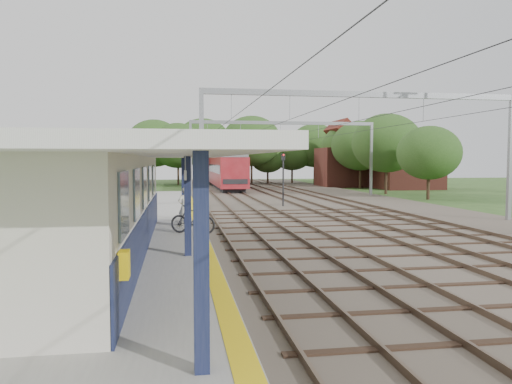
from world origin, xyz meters
TOP-DOWN VIEW (x-y plane):
  - ground at (0.00, 0.00)m, footprint 160.00×160.00m
  - ballast_bed at (4.00, 30.00)m, footprint 18.00×90.00m
  - platform at (-7.50, 14.00)m, footprint 5.00×52.00m
  - yellow_stripe at (-5.25, 14.00)m, footprint 0.45×52.00m
  - station_building at (-8.88, 7.00)m, footprint 3.41×18.00m
  - canopy at (-7.77, 6.00)m, footprint 6.40×20.00m
  - rail_tracks at (1.50, 30.00)m, footprint 11.80×88.00m
  - catenary_system at (3.39, 25.28)m, footprint 17.22×88.00m
  - tree_band at (3.84, 57.12)m, footprint 31.72×30.88m
  - house_near at (21.00, 46.00)m, footprint 7.00×6.12m
  - house_far at (16.00, 52.00)m, footprint 8.00×6.12m
  - person at (-5.88, 13.23)m, footprint 0.79×0.67m
  - bicycle at (-5.60, 10.80)m, footprint 2.04×1.37m
  - train at (-0.50, 57.55)m, footprint 2.96×36.87m
  - signal_post at (1.35, 25.14)m, footprint 0.30×0.28m

SIDE VIEW (x-z plane):
  - ground at x=0.00m, z-range 0.00..0.00m
  - ballast_bed at x=4.00m, z-range 0.00..0.10m
  - platform at x=-7.50m, z-range 0.00..0.35m
  - rail_tracks at x=1.50m, z-range 0.10..0.25m
  - yellow_stripe at x=-5.25m, z-range 0.35..0.36m
  - bicycle at x=-5.60m, z-range 0.35..1.55m
  - person at x=-5.88m, z-range 0.35..2.18m
  - station_building at x=-8.88m, z-range 0.34..3.74m
  - train at x=-0.50m, z-range 0.22..4.11m
  - signal_post at x=1.35m, z-range 0.41..4.31m
  - house_near at x=21.00m, z-range -0.96..6.93m
  - house_far at x=16.00m, z-range -1.09..7.56m
  - canopy at x=-7.77m, z-range 1.92..5.36m
  - tree_band at x=3.84m, z-range 0.51..9.33m
  - catenary_system at x=3.39m, z-range 2.01..9.01m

